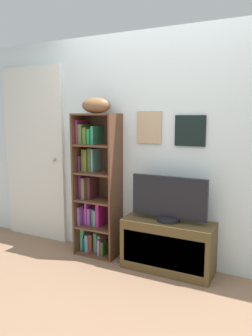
{
  "coord_description": "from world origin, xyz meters",
  "views": [
    {
      "loc": [
        1.08,
        -1.94,
        1.49
      ],
      "look_at": [
        -0.31,
        0.85,
        1.0
      ],
      "focal_mm": 34.81,
      "sensor_mm": 36.0,
      "label": 1
    }
  ],
  "objects": [
    {
      "name": "back_wall",
      "position": [
        0.0,
        1.13,
        1.16
      ],
      "size": [
        4.8,
        0.08,
        2.32
      ],
      "color": "silver",
      "rests_on": "ground"
    },
    {
      "name": "tv_stand",
      "position": [
        0.1,
        0.93,
        0.25
      ],
      "size": [
        0.88,
        0.34,
        0.5
      ],
      "color": "#513F21",
      "rests_on": "ground"
    },
    {
      "name": "door",
      "position": [
        -1.67,
        1.08,
        1.03
      ],
      "size": [
        0.87,
        0.09,
        2.07
      ],
      "color": "silver",
      "rests_on": "ground"
    },
    {
      "name": "football",
      "position": [
        -0.71,
        0.95,
        1.6
      ],
      "size": [
        0.33,
        0.26,
        0.16
      ],
      "primitive_type": "ellipsoid",
      "rotation": [
        0.0,
        0.0,
        0.37
      ],
      "color": "brown",
      "rests_on": "bookshelf"
    },
    {
      "name": "ground",
      "position": [
        0.0,
        0.0,
        -0.02
      ],
      "size": [
        5.2,
        5.2,
        0.04
      ],
      "primitive_type": "cube",
      "color": "#85634B"
    },
    {
      "name": "television",
      "position": [
        0.1,
        0.93,
        0.71
      ],
      "size": [
        0.74,
        0.22,
        0.43
      ],
      "color": "black",
      "rests_on": "tv_stand"
    },
    {
      "name": "bookshelf",
      "position": [
        -0.75,
        0.99,
        0.7
      ],
      "size": [
        0.47,
        0.29,
        1.52
      ],
      "color": "brown",
      "rests_on": "ground"
    }
  ]
}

